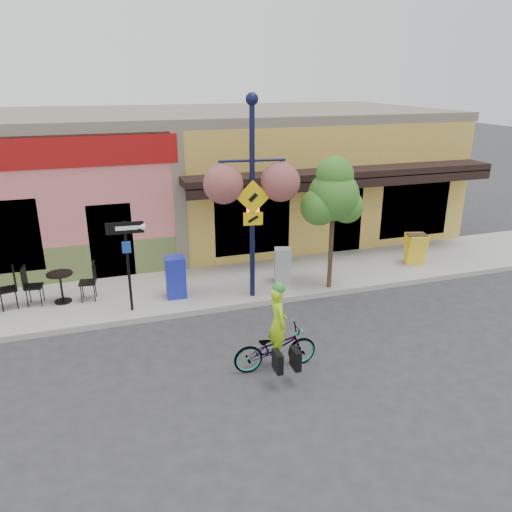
{
  "coord_description": "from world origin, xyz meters",
  "views": [
    {
      "loc": [
        -3.28,
        -10.6,
        5.6
      ],
      "look_at": [
        0.35,
        0.5,
        1.4
      ],
      "focal_mm": 35.0,
      "sensor_mm": 36.0,
      "label": 1
    }
  ],
  "objects_px": {
    "lamp_post": "(252,200)",
    "street_tree": "(332,224)",
    "newspaper_box_blue": "(176,277)",
    "bicycle": "(275,348)",
    "building": "(188,174)",
    "newspaper_box_grey": "(283,265)",
    "cyclist_rider": "(278,334)",
    "one_way_sign": "(128,267)"
  },
  "relations": [
    {
      "from": "building",
      "to": "one_way_sign",
      "type": "bearing_deg",
      "value": -112.68
    },
    {
      "from": "street_tree",
      "to": "lamp_post",
      "type": "bearing_deg",
      "value": 176.76
    },
    {
      "from": "bicycle",
      "to": "cyclist_rider",
      "type": "distance_m",
      "value": 0.31
    },
    {
      "from": "bicycle",
      "to": "newspaper_box_blue",
      "type": "height_order",
      "value": "newspaper_box_blue"
    },
    {
      "from": "bicycle",
      "to": "lamp_post",
      "type": "relative_size",
      "value": 0.34
    },
    {
      "from": "cyclist_rider",
      "to": "one_way_sign",
      "type": "relative_size",
      "value": 0.67
    },
    {
      "from": "lamp_post",
      "to": "one_way_sign",
      "type": "distance_m",
      "value": 3.42
    },
    {
      "from": "street_tree",
      "to": "building",
      "type": "bearing_deg",
      "value": 110.96
    },
    {
      "from": "cyclist_rider",
      "to": "street_tree",
      "type": "xyz_separation_m",
      "value": [
        2.68,
        3.13,
        1.2
      ]
    },
    {
      "from": "lamp_post",
      "to": "one_way_sign",
      "type": "bearing_deg",
      "value": -173.05
    },
    {
      "from": "newspaper_box_blue",
      "to": "street_tree",
      "type": "height_order",
      "value": "street_tree"
    },
    {
      "from": "cyclist_rider",
      "to": "street_tree",
      "type": "distance_m",
      "value": 4.29
    },
    {
      "from": "cyclist_rider",
      "to": "building",
      "type": "bearing_deg",
      "value": 0.44
    },
    {
      "from": "building",
      "to": "newspaper_box_blue",
      "type": "bearing_deg",
      "value": -104.2
    },
    {
      "from": "cyclist_rider",
      "to": "one_way_sign",
      "type": "bearing_deg",
      "value": 39.25
    },
    {
      "from": "cyclist_rider",
      "to": "newspaper_box_grey",
      "type": "distance_m",
      "value": 4.17
    },
    {
      "from": "newspaper_box_grey",
      "to": "building",
      "type": "bearing_deg",
      "value": 119.82
    },
    {
      "from": "lamp_post",
      "to": "newspaper_box_blue",
      "type": "distance_m",
      "value": 2.84
    },
    {
      "from": "cyclist_rider",
      "to": "lamp_post",
      "type": "distance_m",
      "value": 3.82
    },
    {
      "from": "cyclist_rider",
      "to": "bicycle",
      "type": "bearing_deg",
      "value": 91.08
    },
    {
      "from": "newspaper_box_blue",
      "to": "street_tree",
      "type": "relative_size",
      "value": 0.3
    },
    {
      "from": "lamp_post",
      "to": "street_tree",
      "type": "distance_m",
      "value": 2.31
    },
    {
      "from": "one_way_sign",
      "to": "street_tree",
      "type": "xyz_separation_m",
      "value": [
        5.29,
        -0.19,
        0.67
      ]
    },
    {
      "from": "one_way_sign",
      "to": "building",
      "type": "bearing_deg",
      "value": 70.82
    },
    {
      "from": "building",
      "to": "bicycle",
      "type": "bearing_deg",
      "value": -90.94
    },
    {
      "from": "one_way_sign",
      "to": "newspaper_box_blue",
      "type": "height_order",
      "value": "one_way_sign"
    },
    {
      "from": "lamp_post",
      "to": "street_tree",
      "type": "height_order",
      "value": "lamp_post"
    },
    {
      "from": "one_way_sign",
      "to": "street_tree",
      "type": "height_order",
      "value": "street_tree"
    },
    {
      "from": "bicycle",
      "to": "newspaper_box_grey",
      "type": "relative_size",
      "value": 1.76
    },
    {
      "from": "cyclist_rider",
      "to": "street_tree",
      "type": "relative_size",
      "value": 0.42
    },
    {
      "from": "bicycle",
      "to": "newspaper_box_grey",
      "type": "bearing_deg",
      "value": -21.98
    },
    {
      "from": "lamp_post",
      "to": "bicycle",
      "type": "bearing_deg",
      "value": -91.46
    },
    {
      "from": "bicycle",
      "to": "lamp_post",
      "type": "bearing_deg",
      "value": -8.59
    },
    {
      "from": "one_way_sign",
      "to": "cyclist_rider",
      "type": "bearing_deg",
      "value": -48.33
    },
    {
      "from": "bicycle",
      "to": "street_tree",
      "type": "xyz_separation_m",
      "value": [
        2.73,
        3.13,
        1.51
      ]
    },
    {
      "from": "building",
      "to": "newspaper_box_grey",
      "type": "bearing_deg",
      "value": -76.08
    },
    {
      "from": "bicycle",
      "to": "street_tree",
      "type": "distance_m",
      "value": 4.41
    },
    {
      "from": "cyclist_rider",
      "to": "newspaper_box_blue",
      "type": "relative_size",
      "value": 1.39
    },
    {
      "from": "bicycle",
      "to": "building",
      "type": "bearing_deg",
      "value": 0.14
    },
    {
      "from": "building",
      "to": "street_tree",
      "type": "relative_size",
      "value": 5.03
    },
    {
      "from": "lamp_post",
      "to": "one_way_sign",
      "type": "xyz_separation_m",
      "value": [
        -3.11,
        0.07,
        -1.43
      ]
    },
    {
      "from": "building",
      "to": "street_tree",
      "type": "bearing_deg",
      "value": -69.04
    }
  ]
}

